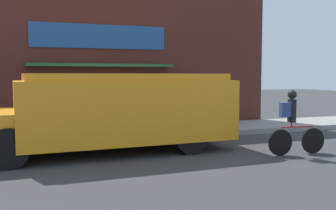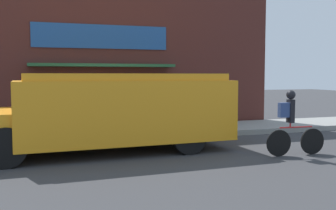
# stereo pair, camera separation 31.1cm
# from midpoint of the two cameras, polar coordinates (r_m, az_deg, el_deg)

# --- Properties ---
(ground_plane) EXTENTS (70.00, 70.00, 0.00)m
(ground_plane) POSITION_cam_midpoint_polar(r_m,az_deg,el_deg) (11.87, -6.75, -5.42)
(ground_plane) COLOR #38383A
(sidewalk) EXTENTS (28.00, 2.44, 0.18)m
(sidewalk) POSITION_cam_midpoint_polar(r_m,az_deg,el_deg) (13.03, -7.86, -4.15)
(sidewalk) COLOR gray
(sidewalk) RESTS_ON ground_plane
(storefront) EXTENTS (13.33, 0.93, 5.43)m
(storefront) POSITION_cam_midpoint_polar(r_m,az_deg,el_deg) (14.27, -9.01, 7.13)
(storefront) COLOR #4C231E
(storefront) RESTS_ON ground_plane
(school_bus) EXTENTS (7.05, 2.94, 2.05)m
(school_bus) POSITION_cam_midpoint_polar(r_m,az_deg,el_deg) (10.34, -7.71, -0.74)
(school_bus) COLOR orange
(school_bus) RESTS_ON ground_plane
(cyclist) EXTENTS (1.62, 0.22, 1.64)m
(cyclist) POSITION_cam_midpoint_polar(r_m,az_deg,el_deg) (10.30, 18.38, -2.55)
(cyclist) COLOR black
(cyclist) RESTS_ON ground_plane
(trash_bin) EXTENTS (0.60, 0.60, 0.96)m
(trash_bin) POSITION_cam_midpoint_polar(r_m,az_deg,el_deg) (13.27, -17.72, -1.68)
(trash_bin) COLOR #38383D
(trash_bin) RESTS_ON sidewalk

